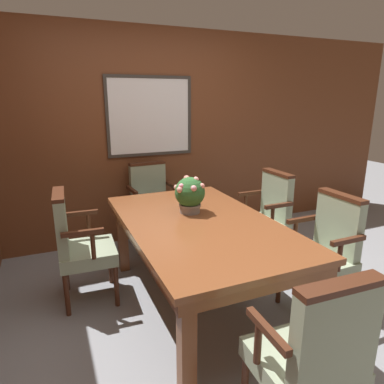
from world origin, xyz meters
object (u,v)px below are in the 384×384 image
object	(u,v)px
chair_left_far	(78,242)
chair_head_near	(313,354)
chair_head_far	(152,201)
chair_right_far	(266,214)
potted_plant	(190,194)
dining_table	(199,232)
chair_right_near	(325,248)

from	to	relation	value
chair_left_far	chair_head_near	bearing A→B (deg)	-150.39
chair_head_near	chair_head_far	distance (m)	2.65
chair_left_far	chair_right_far	world-z (taller)	same
chair_head_far	potted_plant	distance (m)	1.17
dining_table	chair_head_near	bearing A→B (deg)	-90.31
chair_left_far	chair_head_far	size ratio (longest dim) A/B	1.00
chair_left_far	chair_right_near	xyz separation A→B (m)	(1.79, -0.89, 0.00)
potted_plant	chair_right_far	bearing A→B (deg)	12.04
chair_left_far	chair_right_near	bearing A→B (deg)	-113.61
chair_right_near	chair_right_far	xyz separation A→B (m)	(0.05, 0.87, 0.00)
chair_right_near	chair_right_far	world-z (taller)	same
dining_table	chair_right_far	world-z (taller)	chair_right_far
potted_plant	dining_table	bearing A→B (deg)	-93.12
chair_head_far	potted_plant	world-z (taller)	potted_plant
chair_head_far	dining_table	bearing A→B (deg)	-93.76
chair_head_far	chair_right_far	world-z (taller)	same
chair_head_far	chair_left_far	bearing A→B (deg)	-139.36
chair_right_near	chair_head_far	world-z (taller)	same
dining_table	chair_left_far	distance (m)	1.01
dining_table	chair_left_far	xyz separation A→B (m)	(-0.90, 0.45, -0.12)
chair_head_far	potted_plant	bearing A→B (deg)	-93.09
chair_right_near	dining_table	bearing A→B (deg)	-116.74
chair_right_far	potted_plant	xyz separation A→B (m)	(-0.93, -0.20, 0.37)
potted_plant	chair_left_far	bearing A→B (deg)	166.00
chair_right_near	chair_right_far	bearing A→B (deg)	176.34
dining_table	chair_left_far	world-z (taller)	chair_left_far
dining_table	potted_plant	distance (m)	0.34
dining_table	chair_head_near	size ratio (longest dim) A/B	1.95
chair_head_far	chair_head_near	bearing A→B (deg)	-93.99
chair_left_far	potted_plant	bearing A→B (deg)	-101.10
chair_left_far	chair_right_near	size ratio (longest dim) A/B	1.00
chair_head_far	chair_right_far	distance (m)	1.31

